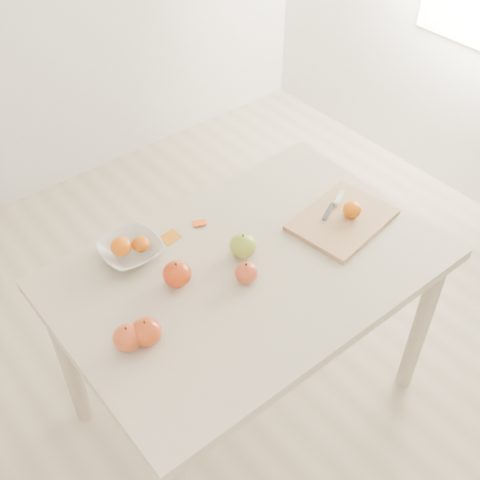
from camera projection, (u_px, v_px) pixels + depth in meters
ground at (248, 397)px, 2.39m from camera, size 3.50×3.50×0.00m
table at (250, 286)px, 1.95m from camera, size 1.20×0.80×0.75m
cutting_board at (342, 220)px, 2.02m from camera, size 0.37×0.29×0.02m
board_tangerine at (352, 209)px, 2.01m from camera, size 0.06×0.06×0.05m
fruit_bowl at (131, 250)px, 1.90m from camera, size 0.19×0.19×0.05m
bowl_tangerine_near at (121, 246)px, 1.87m from camera, size 0.07×0.07×0.06m
bowl_tangerine_far at (141, 244)px, 1.89m from camera, size 0.06×0.06×0.05m
orange_peel_a at (170, 238)px, 1.97m from camera, size 0.06×0.05×0.01m
orange_peel_b at (200, 223)px, 2.02m from camera, size 0.06×0.05×0.01m
paring_knife at (338, 200)px, 2.08m from camera, size 0.16×0.08×0.01m
apple_green at (243, 245)px, 1.89m from camera, size 0.09×0.09×0.08m
apple_red_d at (128, 338)px, 1.63m from camera, size 0.08×0.08×0.07m
apple_red_a at (177, 274)px, 1.80m from camera, size 0.09×0.09×0.08m
apple_red_e at (246, 273)px, 1.81m from camera, size 0.07×0.07×0.06m
apple_red_b at (146, 332)px, 1.64m from camera, size 0.09×0.09×0.08m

